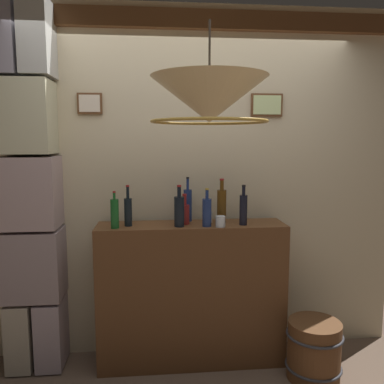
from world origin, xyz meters
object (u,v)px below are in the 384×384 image
object	(u,v)px
liquor_bottle_brandy	(185,213)
glass_tumbler_rocks	(221,221)
liquor_bottle_rum	(188,205)
wooden_barrel	(314,350)
liquor_bottle_rye	(222,205)
liquor_bottle_whiskey	(179,211)
liquor_bottle_mezcal	(207,212)
liquor_bottle_scotch	(243,209)
pendant_lamp	(209,101)
liquor_bottle_bourbon	(115,213)
liquor_bottle_gin	(128,211)
glass_tumbler_highball	(208,217)

from	to	relation	value
liquor_bottle_brandy	glass_tumbler_rocks	bearing A→B (deg)	-26.06
liquor_bottle_rum	wooden_barrel	world-z (taller)	liquor_bottle_rum
wooden_barrel	liquor_bottle_rye	bearing A→B (deg)	151.30
liquor_bottle_whiskey	liquor_bottle_mezcal	world-z (taller)	liquor_bottle_whiskey
liquor_bottle_scotch	glass_tumbler_rocks	bearing A→B (deg)	-163.21
pendant_lamp	wooden_barrel	world-z (taller)	pendant_lamp
liquor_bottle_whiskey	liquor_bottle_bourbon	distance (m)	0.46
glass_tumbler_rocks	wooden_barrel	bearing A→B (deg)	-16.56
liquor_bottle_rum	pendant_lamp	xyz separation A→B (m)	(0.04, -0.90, 0.70)
liquor_bottle_mezcal	liquor_bottle_bourbon	distance (m)	0.66
wooden_barrel	liquor_bottle_rum	bearing A→B (deg)	154.06
liquor_bottle_rye	glass_tumbler_rocks	xyz separation A→B (m)	(-0.03, -0.15, -0.10)
pendant_lamp	liquor_bottle_rye	bearing A→B (deg)	75.37
liquor_bottle_brandy	liquor_bottle_whiskey	size ratio (longest dim) A/B	0.75
liquor_bottle_whiskey	liquor_bottle_mezcal	xyz separation A→B (m)	(0.20, -0.01, -0.01)
liquor_bottle_scotch	liquor_bottle_bourbon	bearing A→B (deg)	-178.40
liquor_bottle_whiskey	liquor_bottle_rum	bearing A→B (deg)	67.67
liquor_bottle_rye	liquor_bottle_rum	xyz separation A→B (m)	(-0.25, 0.08, -0.01)
liquor_bottle_scotch	glass_tumbler_rocks	xyz separation A→B (m)	(-0.18, -0.05, -0.08)
liquor_bottle_gin	liquor_bottle_rye	bearing A→B (deg)	3.99
liquor_bottle_mezcal	glass_tumbler_highball	bearing A→B (deg)	79.61
liquor_bottle_gin	glass_tumbler_rocks	xyz separation A→B (m)	(0.67, -0.10, -0.07)
glass_tumbler_highball	wooden_barrel	size ratio (longest dim) A/B	0.19
liquor_bottle_whiskey	pendant_lamp	world-z (taller)	pendant_lamp
liquor_bottle_rum	glass_tumbler_highball	distance (m)	0.18
liquor_bottle_mezcal	pendant_lamp	bearing A→B (deg)	-96.92
liquor_bottle_rye	liquor_bottle_gin	bearing A→B (deg)	-176.01
liquor_bottle_rye	liquor_bottle_gin	distance (m)	0.70
liquor_bottle_whiskey	liquor_bottle_mezcal	size ratio (longest dim) A/B	1.08
liquor_bottle_rye	glass_tumbler_rocks	distance (m)	0.18
liquor_bottle_gin	liquor_bottle_rum	distance (m)	0.47
glass_tumbler_rocks	liquor_bottle_scotch	bearing A→B (deg)	16.79
glass_tumbler_highball	liquor_bottle_rum	bearing A→B (deg)	157.82
liquor_bottle_rye	liquor_bottle_brandy	distance (m)	0.29
liquor_bottle_scotch	liquor_bottle_rum	xyz separation A→B (m)	(-0.40, 0.18, 0.01)
liquor_bottle_gin	wooden_barrel	size ratio (longest dim) A/B	0.71
liquor_bottle_whiskey	wooden_barrel	world-z (taller)	liquor_bottle_whiskey
liquor_bottle_brandy	liquor_bottle_rum	size ratio (longest dim) A/B	0.66
pendant_lamp	liquor_bottle_scotch	bearing A→B (deg)	63.56
liquor_bottle_whiskey	pendant_lamp	distance (m)	1.02
liquor_bottle_gin	liquor_bottle_bourbon	distance (m)	0.11
liquor_bottle_bourbon	pendant_lamp	distance (m)	1.16
liquor_bottle_gin	liquor_bottle_mezcal	xyz separation A→B (m)	(0.57, -0.07, -0.00)
glass_tumbler_rocks	liquor_bottle_rye	bearing A→B (deg)	77.50
liquor_bottle_whiskey	glass_tumbler_highball	xyz separation A→B (m)	(0.23, 0.13, -0.08)
liquor_bottle_brandy	liquor_bottle_scotch	bearing A→B (deg)	-9.10
liquor_bottle_gin	liquor_bottle_bourbon	xyz separation A→B (m)	(-0.09, -0.07, -0.00)
liquor_bottle_bourbon	liquor_bottle_mezcal	bearing A→B (deg)	0.00
liquor_bottle_whiskey	liquor_bottle_scotch	distance (m)	0.48
liquor_bottle_rye	pendant_lamp	world-z (taller)	pendant_lamp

